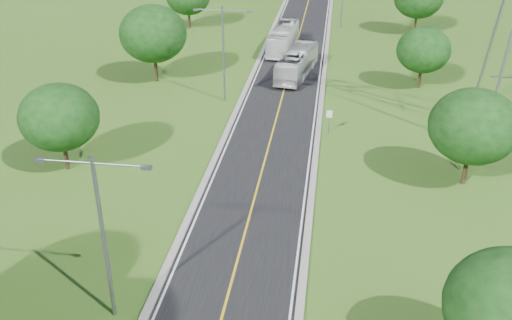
{
  "coord_description": "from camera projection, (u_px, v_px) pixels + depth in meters",
  "views": [
    {
      "loc": [
        5.22,
        -11.04,
        22.4
      ],
      "look_at": [
        0.04,
        26.0,
        3.0
      ],
      "focal_mm": 40.0,
      "sensor_mm": 36.0,
      "label": 1
    }
  ],
  "objects": [
    {
      "name": "tree_rc",
      "position": [
        424.0,
        50.0,
        62.54
      ],
      "size": [
        5.88,
        5.88,
        6.84
      ],
      "color": "black",
      "rests_on": "ground"
    },
    {
      "name": "streetlight_near_left",
      "position": [
        102.0,
        226.0,
        29.22
      ],
      "size": [
        5.9,
        0.25,
        10.0
      ],
      "color": "slate",
      "rests_on": "ground"
    },
    {
      "name": "bus_outbound",
      "position": [
        297.0,
        63.0,
        67.16
      ],
      "size": [
        4.51,
        11.73,
        3.19
      ],
      "primitive_type": "imported",
      "rotation": [
        0.0,
        0.0,
        2.98
      ],
      "color": "silver",
      "rests_on": "road"
    },
    {
      "name": "curb_right",
      "position": [
        327.0,
        48.0,
        78.12
      ],
      "size": [
        0.5,
        150.0,
        0.22
      ],
      "primitive_type": "cube",
      "color": "gray",
      "rests_on": "ground"
    },
    {
      "name": "streetlight_mid_left",
      "position": [
        223.0,
        46.0,
        58.23
      ],
      "size": [
        5.9,
        0.25,
        10.0
      ],
      "color": "slate",
      "rests_on": "ground"
    },
    {
      "name": "speed_limit_sign",
      "position": [
        329.0,
        118.0,
        52.68
      ],
      "size": [
        0.55,
        0.09,
        2.4
      ],
      "color": "slate",
      "rests_on": "ground"
    },
    {
      "name": "tree_lc",
      "position": [
        153.0,
        34.0,
        63.9
      ],
      "size": [
        7.56,
        7.56,
        8.79
      ],
      "color": "black",
      "rests_on": "ground"
    },
    {
      "name": "curb_left",
      "position": [
        265.0,
        45.0,
        79.16
      ],
      "size": [
        0.5,
        150.0,
        0.22
      ],
      "primitive_type": "cube",
      "color": "gray",
      "rests_on": "ground"
    },
    {
      "name": "ground",
      "position": [
        292.0,
        60.0,
        73.42
      ],
      "size": [
        260.0,
        260.0,
        0.0
      ],
      "primitive_type": "plane",
      "color": "#375B19",
      "rests_on": "ground"
    },
    {
      "name": "tree_lb",
      "position": [
        59.0,
        117.0,
        45.11
      ],
      "size": [
        6.3,
        6.3,
        7.33
      ],
      "color": "black",
      "rests_on": "ground"
    },
    {
      "name": "bus_inbound",
      "position": [
        283.0,
        38.0,
        76.55
      ],
      "size": [
        3.42,
        11.79,
        3.24
      ],
      "primitive_type": "imported",
      "rotation": [
        0.0,
        0.0,
        -0.06
      ],
      "color": "white",
      "rests_on": "road"
    },
    {
      "name": "road",
      "position": [
        296.0,
        47.0,
        78.68
      ],
      "size": [
        8.0,
        150.0,
        0.06
      ],
      "primitive_type": "cube",
      "color": "black",
      "rests_on": "ground"
    },
    {
      "name": "tree_rb",
      "position": [
        474.0,
        126.0,
        42.79
      ],
      "size": [
        6.72,
        6.72,
        7.82
      ],
      "color": "black",
      "rests_on": "ground"
    }
  ]
}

